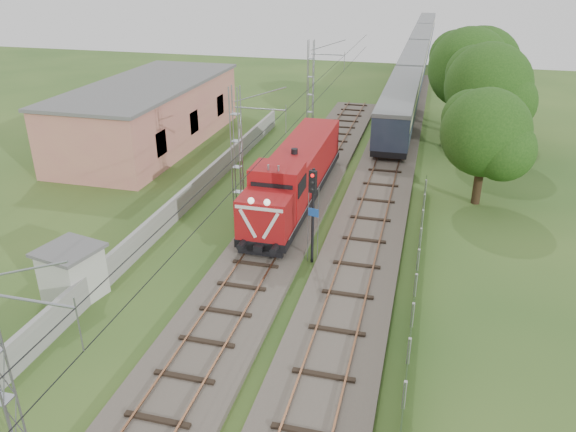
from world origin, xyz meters
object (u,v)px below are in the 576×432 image
(locomotive, at_px, (296,174))
(signal_post, at_px, (313,200))
(relay_hut, at_px, (72,273))
(coach_rake, at_px, (418,51))

(locomotive, distance_m, signal_post, 7.72)
(signal_post, height_order, relay_hut, signal_post)
(coach_rake, xyz_separation_m, signal_post, (-2.39, -59.35, 1.15))
(locomotive, xyz_separation_m, signal_post, (2.61, -7.12, 1.46))
(locomotive, distance_m, relay_hut, 15.06)
(locomotive, xyz_separation_m, coach_rake, (5.00, 52.23, 0.31))
(locomotive, relative_size, relay_hut, 5.35)
(locomotive, height_order, relay_hut, locomotive)
(locomotive, relative_size, coach_rake, 0.18)
(relay_hut, bearing_deg, locomotive, 60.52)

